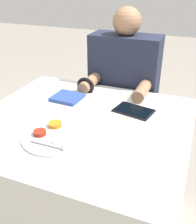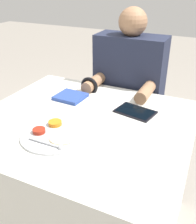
% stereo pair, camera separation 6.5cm
% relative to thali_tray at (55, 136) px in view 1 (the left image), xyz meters
% --- Properties ---
extents(dining_table, '(1.02, 0.92, 0.78)m').
position_rel_thali_tray_xyz_m(dining_table, '(0.04, 0.17, -0.40)').
color(dining_table, silver).
rests_on(dining_table, ground_plane).
extents(thali_tray, '(0.29, 0.29, 0.03)m').
position_rel_thali_tray_xyz_m(thali_tray, '(0.00, 0.00, 0.00)').
color(thali_tray, '#B7BABF').
rests_on(thali_tray, dining_table).
extents(red_notebook, '(0.17, 0.16, 0.02)m').
position_rel_thali_tray_xyz_m(red_notebook, '(-0.13, 0.37, 0.00)').
color(red_notebook, silver).
rests_on(red_notebook, dining_table).
extents(tablet_device, '(0.22, 0.17, 0.01)m').
position_rel_thali_tray_xyz_m(tablet_device, '(0.25, 0.36, -0.00)').
color(tablet_device, black).
rests_on(tablet_device, dining_table).
extents(person_diner, '(0.44, 0.41, 1.24)m').
position_rel_thali_tray_xyz_m(person_diner, '(0.08, 0.75, -0.21)').
color(person_diner, black).
rests_on(person_diner, ground_plane).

